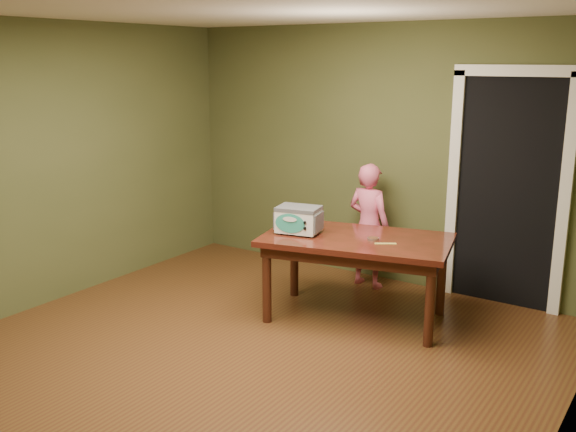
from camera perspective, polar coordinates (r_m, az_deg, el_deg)
The scene contains 8 objects.
floor at distance 4.96m, azimuth -5.47°, elevation -13.24°, with size 5.00×5.00×0.00m, color #533517.
room_shell at distance 4.45m, azimuth -5.97°, elevation 6.71°, with size 4.52×5.02×2.61m.
doorway at distance 6.47m, azimuth 19.59°, elevation 2.37°, with size 1.10×0.66×2.25m.
dining_table at distance 5.61m, azimuth 6.09°, elevation -2.86°, with size 1.76×1.24×0.75m.
toy_oven at distance 5.64m, azimuth 0.94°, elevation -0.25°, with size 0.43×0.33×0.24m.
baking_pan at distance 5.51m, azimuth 7.58°, elevation -2.01°, with size 0.10×0.10×0.02m.
spatula at distance 5.40m, azimuth 8.66°, elevation -2.44°, with size 0.18×0.03×0.01m, color #D4CB5C.
child at distance 6.46m, azimuth 7.19°, elevation -0.85°, with size 0.46×0.30×1.26m, color #E35D81.
Camera 1 is at (2.83, -3.39, 2.26)m, focal length 40.00 mm.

